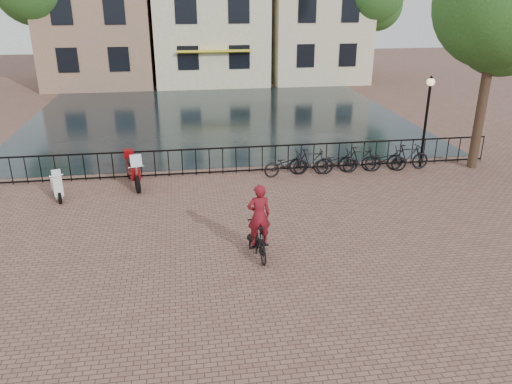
{
  "coord_description": "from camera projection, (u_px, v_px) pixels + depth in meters",
  "views": [
    {
      "loc": [
        -1.93,
        -9.72,
        6.37
      ],
      "look_at": [
        0.0,
        3.0,
        1.2
      ],
      "focal_mm": 35.0,
      "sensor_mm": 36.0,
      "label": 1
    }
  ],
  "objects": [
    {
      "name": "ground",
      "position": [
        275.0,
        288.0,
        11.56
      ],
      "size": [
        100.0,
        100.0,
        0.0
      ],
      "primitive_type": "plane",
      "color": "brown",
      "rests_on": "ground"
    },
    {
      "name": "motorcycle",
      "position": [
        133.0,
        166.0,
        17.42
      ],
      "size": [
        0.94,
        2.04,
        1.42
      ],
      "rotation": [
        0.0,
        0.0,
        0.24
      ],
      "color": "maroon",
      "rests_on": "ground"
    },
    {
      "name": "parked_bike_4",
      "position": [
        384.0,
        159.0,
        18.96
      ],
      "size": [
        1.79,
        0.86,
        0.9
      ],
      "primitive_type": "imported",
      "rotation": [
        0.0,
        0.0,
        1.41
      ],
      "color": "black",
      "rests_on": "ground"
    },
    {
      "name": "tree_near_right",
      "position": [
        499.0,
        4.0,
        17.31
      ],
      "size": [
        4.48,
        4.48,
        8.24
      ],
      "color": "black",
      "rests_on": "ground"
    },
    {
      "name": "parked_bike_5",
      "position": [
        408.0,
        157.0,
        19.07
      ],
      "size": [
        1.67,
        0.49,
        1.0
      ],
      "primitive_type": "imported",
      "rotation": [
        0.0,
        0.0,
        1.56
      ],
      "color": "black",
      "rests_on": "ground"
    },
    {
      "name": "parked_bike_0",
      "position": [
        286.0,
        164.0,
        18.43
      ],
      "size": [
        1.79,
        0.85,
        0.9
      ],
      "primitive_type": "imported",
      "rotation": [
        0.0,
        0.0,
        1.72
      ],
      "color": "black",
      "rests_on": "ground"
    },
    {
      "name": "lamp_post",
      "position": [
        428.0,
        107.0,
        18.65
      ],
      "size": [
        0.3,
        0.3,
        3.45
      ],
      "color": "black",
      "rests_on": "ground"
    },
    {
      "name": "railing",
      "position": [
        236.0,
        160.0,
        18.71
      ],
      "size": [
        20.0,
        0.05,
        1.02
      ],
      "color": "black",
      "rests_on": "ground"
    },
    {
      "name": "canal_water",
      "position": [
        217.0,
        117.0,
        27.43
      ],
      "size": [
        20.0,
        20.0,
        0.0
      ],
      "primitive_type": "plane",
      "color": "black",
      "rests_on": "ground"
    },
    {
      "name": "scooter",
      "position": [
        56.0,
        181.0,
        16.35
      ],
      "size": [
        0.78,
        1.35,
        1.2
      ],
      "rotation": [
        0.0,
        0.0,
        0.33
      ],
      "color": "white",
      "rests_on": "ground"
    },
    {
      "name": "parked_bike_2",
      "position": [
        336.0,
        162.0,
        18.69
      ],
      "size": [
        1.73,
        0.63,
        0.9
      ],
      "primitive_type": "imported",
      "rotation": [
        0.0,
        0.0,
        1.59
      ],
      "color": "black",
      "rests_on": "ground"
    },
    {
      "name": "parked_bike_1",
      "position": [
        311.0,
        162.0,
        18.54
      ],
      "size": [
        1.71,
        0.67,
        1.0
      ],
      "primitive_type": "imported",
      "rotation": [
        0.0,
        0.0,
        1.45
      ],
      "color": "black",
      "rests_on": "ground"
    },
    {
      "name": "dog",
      "position": [
        255.0,
        243.0,
        13.11
      ],
      "size": [
        0.5,
        0.75,
        0.49
      ],
      "rotation": [
        0.0,
        0.0,
        0.42
      ],
      "color": "black",
      "rests_on": "ground"
    },
    {
      "name": "parked_bike_3",
      "position": [
        360.0,
        159.0,
        18.81
      ],
      "size": [
        1.7,
        0.6,
        1.0
      ],
      "primitive_type": "imported",
      "rotation": [
        0.0,
        0.0,
        1.49
      ],
      "color": "black",
      "rests_on": "ground"
    },
    {
      "name": "cyclist",
      "position": [
        259.0,
        225.0,
        12.65
      ],
      "size": [
        0.75,
        1.71,
        2.3
      ],
      "rotation": [
        0.0,
        0.0,
        3.2
      ],
      "color": "black",
      "rests_on": "ground"
    }
  ]
}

